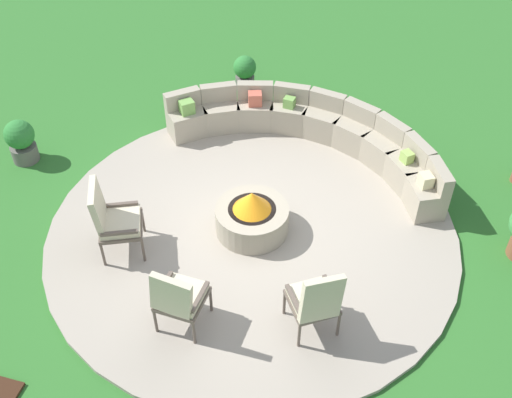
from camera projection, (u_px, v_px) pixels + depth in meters
The scene contains 9 objects.
ground_plane at pixel (252, 232), 8.44m from camera, with size 24.00×24.00×0.00m, color #2D6B28.
patio_circle at pixel (252, 231), 8.42m from camera, with size 5.66×5.66×0.06m, color #9E9384.
fire_pit at pixel (252, 216), 8.23m from camera, with size 1.01×1.01×0.67m.
curved_stone_bench at pixel (312, 133), 9.56m from camera, with size 4.56×2.02×0.74m.
lounge_chair_front_left at pixel (112, 218), 7.76m from camera, with size 0.75×0.76×1.09m.
lounge_chair_front_right at pixel (178, 297), 6.84m from camera, with size 0.56×0.57×1.02m.
lounge_chair_back_left at pixel (316, 300), 6.79m from camera, with size 0.72×0.74×1.05m.
potted_plant_0 at pixel (245, 71), 11.01m from camera, with size 0.41×0.41×0.63m.
potted_plant_2 at pixel (21, 140), 9.39m from camera, with size 0.46×0.46×0.72m.
Camera 1 is at (1.64, -5.71, 6.01)m, focal length 42.52 mm.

